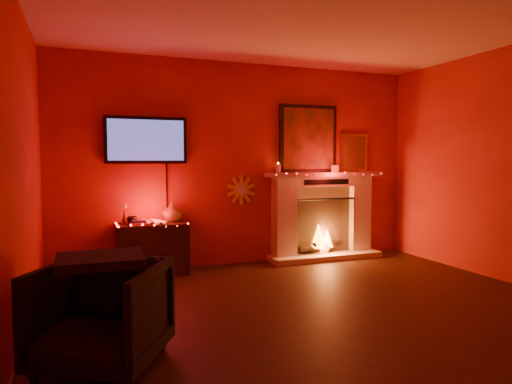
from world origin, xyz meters
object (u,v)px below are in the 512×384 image
fireplace (322,208)px  console_table (153,246)px  tv (146,140)px  armchair (102,315)px  sunburst_clock (241,190)px

fireplace → console_table: bearing=-177.0°
console_table → tv: bearing=101.0°
fireplace → console_table: (-2.40, -0.13, -0.37)m
armchair → tv: bearing=105.6°
sunburst_clock → console_table: bearing=-169.8°
fireplace → armchair: fireplace is taller
tv → console_table: (0.04, -0.19, -1.29)m
tv → sunburst_clock: 1.41m
fireplace → tv: fireplace is taller
tv → sunburst_clock: size_ratio=3.10×
tv → sunburst_clock: tv is taller
tv → armchair: (-0.65, -2.60, -1.29)m
sunburst_clock → armchair: sunburst_clock is taller
sunburst_clock → console_table: size_ratio=0.45×
fireplace → tv: bearing=178.5°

